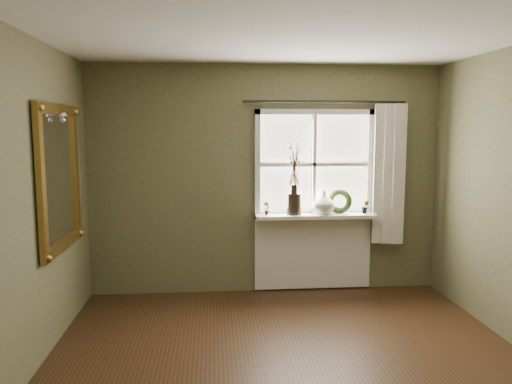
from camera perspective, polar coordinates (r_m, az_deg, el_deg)
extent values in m
plane|color=silver|center=(3.50, 5.38, 18.98)|extent=(4.50, 4.50, 0.00)
cube|color=brown|center=(5.74, 1.10, 1.43)|extent=(4.00, 0.10, 2.60)
cube|color=brown|center=(1.37, 23.24, -18.82)|extent=(4.00, 0.10, 2.60)
cube|color=silver|center=(5.80, 6.58, -2.64)|extent=(1.36, 0.06, 0.06)
cube|color=silver|center=(5.72, 6.76, 9.08)|extent=(1.36, 0.06, 0.06)
cube|color=silver|center=(5.64, 0.18, 3.15)|extent=(0.06, 0.06, 1.24)
cube|color=silver|center=(5.90, 12.88, 3.16)|extent=(0.06, 0.06, 1.24)
cube|color=silver|center=(5.73, 6.67, 3.18)|extent=(1.24, 0.05, 0.04)
cube|color=silver|center=(5.73, 6.67, 3.18)|extent=(0.04, 0.05, 1.12)
cube|color=white|center=(5.68, 3.44, 6.16)|extent=(0.59, 0.01, 0.53)
cube|color=white|center=(5.82, 9.82, 6.09)|extent=(0.59, 0.01, 0.53)
cube|color=white|center=(5.73, 3.39, 0.24)|extent=(0.59, 0.01, 0.53)
cube|color=white|center=(5.86, 9.69, 0.31)|extent=(0.59, 0.01, 0.53)
cube|color=silver|center=(5.70, 6.79, -2.72)|extent=(1.36, 0.26, 0.04)
cube|color=silver|center=(5.90, 6.50, -6.74)|extent=(1.36, 0.04, 0.88)
cylinder|color=black|center=(5.64, 4.36, -1.36)|extent=(0.18, 0.18, 0.24)
imported|color=beige|center=(5.70, 7.78, -1.19)|extent=(0.32, 0.32, 0.27)
torus|color=#2B3C1B|center=(5.79, 9.53, -1.36)|extent=(0.31, 0.23, 0.29)
imported|color=#2B3C1B|center=(5.60, 1.18, -1.84)|extent=(0.08, 0.06, 0.16)
imported|color=#2B3C1B|center=(5.83, 12.39, -1.66)|extent=(0.10, 0.09, 0.15)
cube|color=beige|center=(5.88, 14.88, 1.96)|extent=(0.36, 0.12, 1.59)
cylinder|color=black|center=(5.70, 7.88, 10.18)|extent=(1.84, 0.03, 0.03)
cube|color=white|center=(4.76, -21.62, 1.48)|extent=(0.02, 0.90, 1.11)
cube|color=olive|center=(4.74, -21.85, 8.76)|extent=(0.05, 1.09, 0.09)
cube|color=olive|center=(4.85, -21.17, -5.62)|extent=(0.05, 1.09, 0.09)
cube|color=olive|center=(4.28, -23.38, 0.80)|extent=(0.05, 0.09, 1.11)
cube|color=olive|center=(5.23, -19.97, 2.04)|extent=(0.05, 0.09, 1.11)
sphere|color=silver|center=(4.69, -21.33, 8.15)|extent=(0.04, 0.04, 0.04)
sphere|color=silver|center=(4.72, -21.21, 7.67)|extent=(0.04, 0.04, 0.04)
sphere|color=silver|center=(4.75, -21.14, 8.27)|extent=(0.04, 0.04, 0.04)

